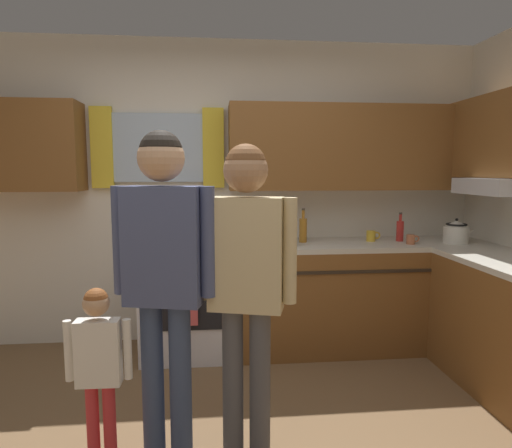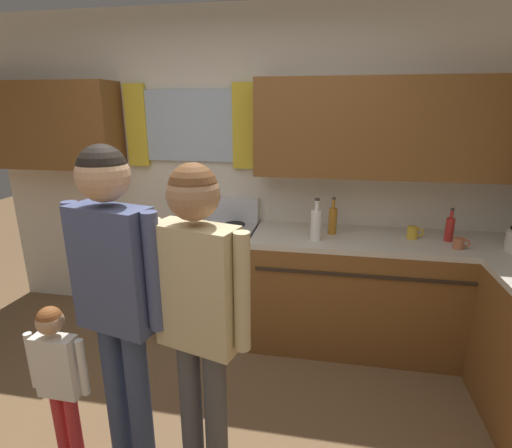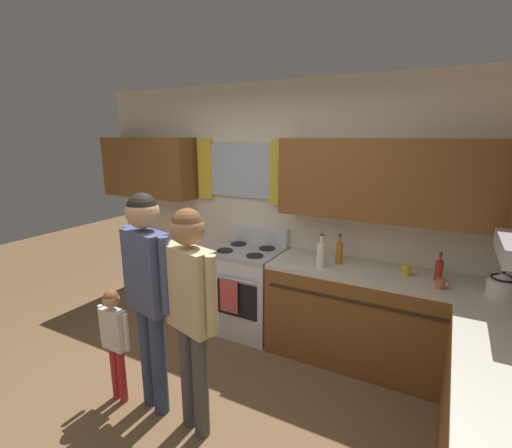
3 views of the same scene
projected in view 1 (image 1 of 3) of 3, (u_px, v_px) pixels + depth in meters
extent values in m
cube|color=silver|center=(215.00, 193.00, 3.90)|extent=(4.60, 0.10, 2.60)
cube|color=silver|center=(158.00, 148.00, 3.74)|extent=(0.75, 0.03, 0.57)
cube|color=yellow|center=(102.00, 148.00, 3.69)|extent=(0.18, 0.04, 0.67)
cube|color=yellow|center=(213.00, 148.00, 3.78)|extent=(0.18, 0.04, 0.67)
cube|color=brown|center=(0.00, 146.00, 3.49)|extent=(1.23, 0.32, 0.71)
cube|color=brown|center=(357.00, 148.00, 3.77)|extent=(2.18, 0.32, 0.71)
cube|color=brown|center=(507.00, 136.00, 3.25)|extent=(0.32, 1.24, 0.61)
cube|color=#B7B7BC|center=(499.00, 187.00, 3.26)|extent=(0.40, 0.60, 0.12)
cube|color=brown|center=(360.00, 297.00, 3.77)|extent=(2.17, 0.62, 0.86)
cube|color=beige|center=(361.00, 244.00, 3.72)|extent=(2.17, 0.62, 0.04)
cube|color=#2D2319|center=(374.00, 272.00, 3.42)|extent=(2.05, 0.01, 0.02)
cube|color=silver|center=(187.00, 301.00, 3.63)|extent=(0.71, 0.62, 0.86)
cube|color=black|center=(184.00, 307.00, 3.31)|extent=(0.59, 0.01, 0.36)
cylinder|color=#ADADB2|center=(184.00, 279.00, 3.26)|extent=(0.59, 0.02, 0.02)
cube|color=#ADADB2|center=(186.00, 247.00, 3.57)|extent=(0.71, 0.62, 0.04)
cube|color=silver|center=(188.00, 228.00, 3.83)|extent=(0.71, 0.08, 0.20)
cylinder|color=black|center=(162.00, 248.00, 3.42)|extent=(0.17, 0.17, 0.01)
cylinder|color=black|center=(208.00, 247.00, 3.45)|extent=(0.17, 0.17, 0.01)
cylinder|color=black|center=(165.00, 242.00, 3.69)|extent=(0.17, 0.17, 0.01)
cylinder|color=black|center=(208.00, 241.00, 3.72)|extent=(0.17, 0.17, 0.01)
cube|color=#CC4C4C|center=(184.00, 303.00, 3.27)|extent=(0.20, 0.02, 0.34)
cylinder|color=#B27223|center=(303.00, 230.00, 3.70)|extent=(0.06, 0.06, 0.20)
cylinder|color=#B27223|center=(303.00, 214.00, 3.68)|extent=(0.02, 0.02, 0.07)
cylinder|color=#3F382D|center=(303.00, 209.00, 3.68)|extent=(0.03, 0.03, 0.02)
cylinder|color=red|center=(400.00, 231.00, 3.76)|extent=(0.06, 0.06, 0.17)
cylinder|color=red|center=(400.00, 218.00, 3.75)|extent=(0.02, 0.02, 0.06)
cylinder|color=#3F382D|center=(401.00, 213.00, 3.74)|extent=(0.03, 0.03, 0.02)
cylinder|color=white|center=(292.00, 232.00, 3.52)|extent=(0.08, 0.08, 0.22)
cylinder|color=white|center=(293.00, 214.00, 3.50)|extent=(0.03, 0.03, 0.08)
cylinder|color=#3F382D|center=(293.00, 208.00, 3.50)|extent=(0.03, 0.03, 0.02)
cylinder|color=#B76642|center=(411.00, 239.00, 3.61)|extent=(0.07, 0.07, 0.08)
torus|color=#B76642|center=(416.00, 239.00, 3.61)|extent=(0.06, 0.01, 0.06)
cylinder|color=gold|center=(371.00, 236.00, 3.76)|extent=(0.08, 0.08, 0.09)
torus|color=gold|center=(377.00, 235.00, 3.76)|extent=(0.06, 0.01, 0.06)
cylinder|color=silver|center=(456.00, 235.00, 3.66)|extent=(0.20, 0.20, 0.14)
cone|color=silver|center=(457.00, 223.00, 3.65)|extent=(0.18, 0.18, 0.05)
sphere|color=black|center=(457.00, 220.00, 3.65)|extent=(0.02, 0.02, 0.02)
cone|color=silver|center=(471.00, 231.00, 3.67)|extent=(0.09, 0.04, 0.07)
torus|color=black|center=(457.00, 224.00, 3.65)|extent=(0.17, 0.17, 0.02)
cylinder|color=#38476B|center=(181.00, 384.00, 2.26)|extent=(0.11, 0.11, 0.83)
cylinder|color=#38476B|center=(153.00, 382.00, 2.28)|extent=(0.11, 0.11, 0.83)
cube|color=#47517A|center=(163.00, 246.00, 2.18)|extent=(0.41, 0.25, 0.59)
cylinder|color=#47517A|center=(208.00, 242.00, 2.15)|extent=(0.07, 0.07, 0.54)
cylinder|color=#47517A|center=(120.00, 240.00, 2.21)|extent=(0.07, 0.07, 0.54)
sphere|color=tan|center=(161.00, 158.00, 2.13)|extent=(0.23, 0.23, 0.23)
sphere|color=black|center=(161.00, 152.00, 2.13)|extent=(0.21, 0.21, 0.21)
cylinder|color=#4C4C51|center=(260.00, 386.00, 2.27)|extent=(0.11, 0.11, 0.80)
cylinder|color=#4C4C51|center=(233.00, 383.00, 2.29)|extent=(0.11, 0.11, 0.80)
cube|color=#D1BC8C|center=(246.00, 254.00, 2.20)|extent=(0.40, 0.25, 0.57)
cylinder|color=#D1BC8C|center=(290.00, 251.00, 2.16)|extent=(0.07, 0.07, 0.52)
cylinder|color=#D1BC8C|center=(204.00, 248.00, 2.23)|extent=(0.07, 0.07, 0.52)
sphere|color=#A87A56|center=(246.00, 170.00, 2.15)|extent=(0.22, 0.22, 0.22)
sphere|color=brown|center=(246.00, 165.00, 2.14)|extent=(0.20, 0.20, 0.20)
cylinder|color=red|center=(110.00, 428.00, 2.19)|extent=(0.06, 0.06, 0.46)
cylinder|color=red|center=(93.00, 429.00, 2.18)|extent=(0.06, 0.06, 0.46)
cube|color=white|center=(98.00, 352.00, 2.14)|extent=(0.21, 0.09, 0.33)
cylinder|color=white|center=(128.00, 349.00, 2.15)|extent=(0.04, 0.04, 0.30)
cylinder|color=white|center=(68.00, 351.00, 2.13)|extent=(0.04, 0.04, 0.30)
sphere|color=tan|center=(96.00, 303.00, 2.11)|extent=(0.13, 0.13, 0.13)
sphere|color=brown|center=(96.00, 300.00, 2.11)|extent=(0.12, 0.12, 0.12)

